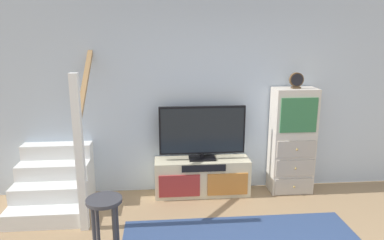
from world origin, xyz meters
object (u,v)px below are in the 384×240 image
object	(u,v)px
media_console	(202,177)
side_cabinet	(292,141)
television	(202,131)
desk_clock	(296,80)
bar_stool_near	(105,216)

from	to	relation	value
media_console	side_cabinet	world-z (taller)	side_cabinet
television	desk_clock	bearing A→B (deg)	-1.31
television	side_cabinet	distance (m)	1.27
media_console	bar_stool_near	world-z (taller)	bar_stool_near
side_cabinet	desk_clock	xyz separation A→B (m)	(-0.01, -0.01, 0.85)
television	side_cabinet	bearing A→B (deg)	-0.62
television	bar_stool_near	size ratio (longest dim) A/B	1.69
side_cabinet	bar_stool_near	xyz separation A→B (m)	(-2.36, -1.47, -0.22)
television	side_cabinet	xyz separation A→B (m)	(1.26, -0.01, -0.17)
television	side_cabinet	world-z (taller)	side_cabinet
side_cabinet	media_console	bearing A→B (deg)	-179.54
media_console	side_cabinet	distance (m)	1.35
side_cabinet	television	bearing A→B (deg)	179.38
television	desk_clock	world-z (taller)	desk_clock
television	desk_clock	distance (m)	1.43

